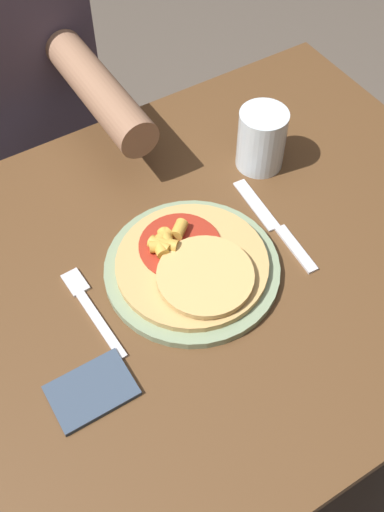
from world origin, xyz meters
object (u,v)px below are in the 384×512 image
at_px(pizza, 192,263).
at_px(drinking_glass, 261,139).
at_px(plate, 192,269).
at_px(person_diner, 15,102).
at_px(fork, 90,307).
at_px(dining_table, 166,322).
at_px(knife, 275,226).

bearing_deg(pizza, drinking_glass, 32.10).
distance_m(plate, drinking_glass, 0.27).
height_order(drinking_glass, person_diner, person_diner).
bearing_deg(fork, drinking_glass, 16.86).
relative_size(dining_table, fork, 6.55).
distance_m(plate, knife, 0.16).
height_order(pizza, drinking_glass, drinking_glass).
height_order(pizza, knife, pizza).
xyz_separation_m(knife, drinking_glass, (0.06, 0.14, 0.05)).
relative_size(fork, drinking_glass, 1.58).
bearing_deg(dining_table, plate, -7.18).
relative_size(plate, drinking_glass, 2.45).
height_order(dining_table, pizza, pizza).
xyz_separation_m(fork, drinking_glass, (0.39, 0.12, 0.05)).
relative_size(knife, drinking_glass, 1.99).
bearing_deg(fork, pizza, -8.80).
relative_size(dining_table, plate, 4.24).
bearing_deg(person_diner, drinking_glass, -57.39).
xyz_separation_m(dining_table, person_diner, (-0.02, 0.60, 0.06)).
distance_m(fork, person_diner, 0.59).
distance_m(fork, knife, 0.33).
relative_size(pizza, knife, 1.06).
bearing_deg(pizza, plate, 53.93).
bearing_deg(knife, pizza, -177.40).
height_order(knife, drinking_glass, drinking_glass).
xyz_separation_m(plate, knife, (0.16, 0.01, -0.00)).
height_order(plate, drinking_glass, drinking_glass).
xyz_separation_m(pizza, person_diner, (-0.07, 0.61, -0.08)).
relative_size(fork, knife, 0.79).
bearing_deg(fork, person_diner, 80.72).
bearing_deg(dining_table, person_diner, 92.03).
bearing_deg(person_diner, fork, -99.28).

